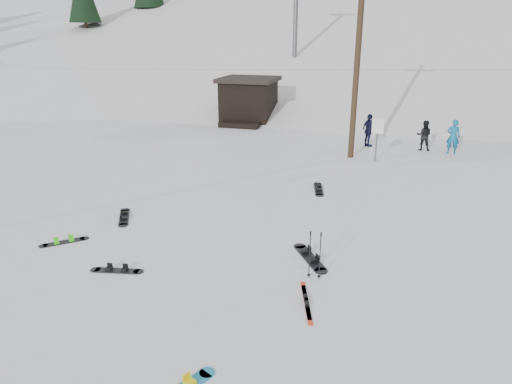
# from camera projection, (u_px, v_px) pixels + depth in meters

# --- Properties ---
(ground) EXTENTS (200.00, 200.00, 0.00)m
(ground) POSITION_uv_depth(u_px,v_px,m) (177.00, 333.00, 8.67)
(ground) COLOR white
(ground) RESTS_ON ground
(ski_slope) EXTENTS (60.00, 85.24, 65.97)m
(ski_slope) POSITION_uv_depth(u_px,v_px,m) (357.00, 166.00, 62.47)
(ski_slope) COLOR silver
(ski_slope) RESTS_ON ground
(ridge_left) EXTENTS (47.54, 95.03, 58.38)m
(ridge_left) POSITION_uv_depth(u_px,v_px,m) (98.00, 153.00, 65.27)
(ridge_left) COLOR white
(ridge_left) RESTS_ON ground
(treeline_left) EXTENTS (20.00, 64.00, 10.00)m
(treeline_left) POSITION_uv_depth(u_px,v_px,m) (62.00, 80.00, 53.84)
(treeline_left) COLOR black
(treeline_left) RESTS_ON ground
(treeline_crest) EXTENTS (50.00, 6.00, 10.00)m
(treeline_crest) POSITION_uv_depth(u_px,v_px,m) (374.00, 61.00, 86.54)
(treeline_crest) COLOR black
(treeline_crest) RESTS_ON ski_slope
(utility_pole) EXTENTS (2.00, 0.26, 9.00)m
(utility_pole) POSITION_uv_depth(u_px,v_px,m) (358.00, 50.00, 19.26)
(utility_pole) COLOR #3A2819
(utility_pole) RESTS_ON ground
(trail_sign) EXTENTS (0.50, 0.09, 1.85)m
(trail_sign) POSITION_uv_depth(u_px,v_px,m) (377.00, 133.00, 19.72)
(trail_sign) COLOR #595B60
(trail_sign) RESTS_ON ground
(lift_hut) EXTENTS (3.40, 4.10, 2.75)m
(lift_hut) POSITION_uv_depth(u_px,v_px,m) (249.00, 100.00, 28.49)
(lift_hut) COLOR black
(lift_hut) RESTS_ON ground
(hero_skis) EXTENTS (0.55, 1.58, 0.08)m
(hero_skis) POSITION_uv_depth(u_px,v_px,m) (306.00, 301.00, 9.65)
(hero_skis) COLOR red
(hero_skis) RESTS_ON ground
(ski_poles) EXTENTS (0.32, 0.09, 1.17)m
(ski_poles) POSITION_uv_depth(u_px,v_px,m) (315.00, 255.00, 10.43)
(ski_poles) COLOR black
(ski_poles) RESTS_ON ground
(board_scatter_a) EXTENTS (1.29, 0.45, 0.09)m
(board_scatter_a) POSITION_uv_depth(u_px,v_px,m) (117.00, 270.00, 10.91)
(board_scatter_a) COLOR black
(board_scatter_a) RESTS_ON ground
(board_scatter_b) EXTENTS (0.89, 1.38, 0.11)m
(board_scatter_b) POSITION_uv_depth(u_px,v_px,m) (124.00, 217.00, 14.04)
(board_scatter_b) COLOR black
(board_scatter_b) RESTS_ON ground
(board_scatter_c) EXTENTS (1.01, 0.95, 0.09)m
(board_scatter_c) POSITION_uv_depth(u_px,v_px,m) (64.00, 242.00, 12.39)
(board_scatter_c) COLOR black
(board_scatter_c) RESTS_ON ground
(board_scatter_d) EXTENTS (1.06, 1.48, 0.12)m
(board_scatter_d) POSITION_uv_depth(u_px,v_px,m) (310.00, 257.00, 11.52)
(board_scatter_d) COLOR black
(board_scatter_d) RESTS_ON ground
(board_scatter_f) EXTENTS (0.56, 1.54, 0.11)m
(board_scatter_f) POSITION_uv_depth(u_px,v_px,m) (319.00, 189.00, 16.52)
(board_scatter_f) COLOR black
(board_scatter_f) RESTS_ON ground
(skier_teal) EXTENTS (0.61, 0.42, 1.61)m
(skier_teal) POSITION_uv_depth(u_px,v_px,m) (453.00, 137.00, 21.16)
(skier_teal) COLOR #0D5E88
(skier_teal) RESTS_ON ground
(skier_dark) EXTENTS (0.74, 0.59, 1.44)m
(skier_dark) POSITION_uv_depth(u_px,v_px,m) (424.00, 135.00, 21.80)
(skier_dark) COLOR black
(skier_dark) RESTS_ON ground
(skier_navy) EXTENTS (0.89, 0.99, 1.62)m
(skier_navy) POSITION_uv_depth(u_px,v_px,m) (369.00, 130.00, 22.48)
(skier_navy) COLOR #161838
(skier_navy) RESTS_ON ground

